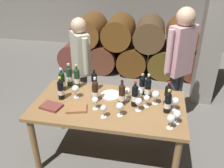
% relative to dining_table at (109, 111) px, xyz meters
% --- Properties ---
extents(ground_plane, '(14.00, 14.00, 0.00)m').
position_rel_dining_table_xyz_m(ground_plane, '(0.00, 0.00, -0.67)').
color(ground_plane, '#66635E').
extents(barrel_stack, '(3.12, 0.90, 1.15)m').
position_rel_dining_table_xyz_m(barrel_stack, '(0.00, 2.60, -0.13)').
color(barrel_stack, brown).
rests_on(barrel_stack, ground_plane).
extents(stone_pillar, '(0.32, 0.32, 2.60)m').
position_rel_dining_table_xyz_m(stone_pillar, '(1.30, 1.60, 0.63)').
color(stone_pillar, gray).
rests_on(stone_pillar, ground_plane).
extents(dining_table, '(1.70, 0.90, 0.76)m').
position_rel_dining_table_xyz_m(dining_table, '(0.00, 0.00, 0.00)').
color(dining_table, olive).
rests_on(dining_table, ground_plane).
extents(wine_bottle_0, '(0.07, 0.07, 0.27)m').
position_rel_dining_table_xyz_m(wine_bottle_0, '(0.35, 0.29, 0.21)').
color(wine_bottle_0, black).
rests_on(wine_bottle_0, dining_table).
extents(wine_bottle_1, '(0.07, 0.07, 0.30)m').
position_rel_dining_table_xyz_m(wine_bottle_1, '(-0.62, 0.20, 0.22)').
color(wine_bottle_1, black).
rests_on(wine_bottle_1, dining_table).
extents(wine_bottle_2, '(0.07, 0.07, 0.30)m').
position_rel_dining_table_xyz_m(wine_bottle_2, '(0.29, 0.03, 0.22)').
color(wine_bottle_2, black).
rests_on(wine_bottle_2, dining_table).
extents(wine_bottle_3, '(0.07, 0.07, 0.27)m').
position_rel_dining_table_xyz_m(wine_bottle_3, '(0.64, -0.03, 0.21)').
color(wine_bottle_3, black).
rests_on(wine_bottle_3, dining_table).
extents(wine_bottle_4, '(0.07, 0.07, 0.31)m').
position_rel_dining_table_xyz_m(wine_bottle_4, '(0.42, 0.21, 0.23)').
color(wine_bottle_4, black).
rests_on(wine_bottle_4, dining_table).
extents(wine_bottle_5, '(0.07, 0.07, 0.29)m').
position_rel_dining_table_xyz_m(wine_bottle_5, '(0.64, 0.11, 0.22)').
color(wine_bottle_5, black).
rests_on(wine_bottle_5, dining_table).
extents(wine_bottle_6, '(0.07, 0.07, 0.30)m').
position_rel_dining_table_xyz_m(wine_bottle_6, '(-0.16, 0.04, 0.22)').
color(wine_bottle_6, black).
rests_on(wine_bottle_6, dining_table).
extents(wine_bottle_7, '(0.07, 0.07, 0.31)m').
position_rel_dining_table_xyz_m(wine_bottle_7, '(0.15, 0.01, 0.22)').
color(wine_bottle_7, black).
rests_on(wine_bottle_7, dining_table).
extents(wine_bottle_8, '(0.07, 0.07, 0.31)m').
position_rel_dining_table_xyz_m(wine_bottle_8, '(-0.47, 0.31, 0.23)').
color(wine_bottle_8, '#19381E').
rests_on(wine_bottle_8, dining_table).
extents(wine_bottle_9, '(0.07, 0.07, 0.28)m').
position_rel_dining_table_xyz_m(wine_bottle_9, '(-0.56, 0.01, 0.21)').
color(wine_bottle_9, black).
rests_on(wine_bottle_9, dining_table).
extents(wine_bottle_10, '(0.07, 0.07, 0.28)m').
position_rel_dining_table_xyz_m(wine_bottle_10, '(-0.24, 0.29, 0.21)').
color(wine_bottle_10, black).
rests_on(wine_bottle_10, dining_table).
extents(wine_bottle_11, '(0.07, 0.07, 0.30)m').
position_rel_dining_table_xyz_m(wine_bottle_11, '(-0.58, 0.34, 0.22)').
color(wine_bottle_11, '#19381E').
rests_on(wine_bottle_11, dining_table).
extents(wine_glass_0, '(0.08, 0.08, 0.15)m').
position_rel_dining_table_xyz_m(wine_glass_0, '(0.19, 0.13, 0.20)').
color(wine_glass_0, white).
rests_on(wine_glass_0, dining_table).
extents(wine_glass_1, '(0.09, 0.09, 0.16)m').
position_rel_dining_table_xyz_m(wine_glass_1, '(0.51, 0.11, 0.21)').
color(wine_glass_1, white).
rests_on(wine_glass_1, dining_table).
extents(wine_glass_2, '(0.07, 0.07, 0.15)m').
position_rel_dining_table_xyz_m(wine_glass_2, '(-0.12, -0.12, 0.20)').
color(wine_glass_2, white).
rests_on(wine_glass_2, dining_table).
extents(wine_glass_3, '(0.08, 0.08, 0.15)m').
position_rel_dining_table_xyz_m(wine_glass_3, '(0.73, -0.22, 0.20)').
color(wine_glass_3, white).
rests_on(wine_glass_3, dining_table).
extents(wine_glass_4, '(0.08, 0.08, 0.16)m').
position_rel_dining_table_xyz_m(wine_glass_4, '(0.72, 0.02, 0.20)').
color(wine_glass_4, white).
rests_on(wine_glass_4, dining_table).
extents(wine_glass_5, '(0.08, 0.08, 0.16)m').
position_rel_dining_table_xyz_m(wine_glass_5, '(0.16, -0.19, 0.20)').
color(wine_glass_5, white).
rests_on(wine_glass_5, dining_table).
extents(wine_glass_6, '(0.08, 0.08, 0.16)m').
position_rel_dining_table_xyz_m(wine_glass_6, '(-0.40, 0.07, 0.20)').
color(wine_glass_6, white).
rests_on(wine_glass_6, dining_table).
extents(wine_glass_7, '(0.08, 0.08, 0.15)m').
position_rel_dining_table_xyz_m(wine_glass_7, '(0.67, -0.30, 0.20)').
color(wine_glass_7, white).
rests_on(wine_glass_7, dining_table).
extents(wine_glass_8, '(0.07, 0.07, 0.14)m').
position_rel_dining_table_xyz_m(wine_glass_8, '(-0.00, -0.25, 0.19)').
color(wine_glass_8, white).
rests_on(wine_glass_8, dining_table).
extents(wine_glass_9, '(0.08, 0.08, 0.16)m').
position_rel_dining_table_xyz_m(wine_glass_9, '(0.34, -0.07, 0.20)').
color(wine_glass_9, white).
rests_on(wine_glass_9, dining_table).
extents(wine_glass_10, '(0.09, 0.09, 0.16)m').
position_rel_dining_table_xyz_m(wine_glass_10, '(0.32, 0.13, 0.21)').
color(wine_glass_10, white).
rests_on(wine_glass_10, dining_table).
extents(wine_glass_11, '(0.07, 0.07, 0.15)m').
position_rel_dining_table_xyz_m(wine_glass_11, '(0.42, 0.03, 0.19)').
color(wine_glass_11, white).
rests_on(wine_glass_11, dining_table).
extents(tasting_notebook, '(0.26, 0.21, 0.03)m').
position_rel_dining_table_xyz_m(tasting_notebook, '(-0.32, -0.17, 0.11)').
color(tasting_notebook, '#936038').
rests_on(tasting_notebook, dining_table).
extents(leather_ledger, '(0.25, 0.21, 0.03)m').
position_rel_dining_table_xyz_m(leather_ledger, '(-0.61, -0.19, 0.11)').
color(leather_ledger, brown).
rests_on(leather_ledger, dining_table).
extents(serving_plate, '(0.24, 0.24, 0.01)m').
position_rel_dining_table_xyz_m(serving_plate, '(-0.01, 0.19, 0.10)').
color(serving_plate, white).
rests_on(serving_plate, dining_table).
extents(sommelier_presenting, '(0.38, 0.37, 1.72)m').
position_rel_dining_table_xyz_m(sommelier_presenting, '(0.78, 0.75, 0.37)').
color(sommelier_presenting, '#383842').
rests_on(sommelier_presenting, ground_plane).
extents(taster_seated_left, '(0.34, 0.41, 1.54)m').
position_rel_dining_table_xyz_m(taster_seated_left, '(-0.54, 0.72, 0.25)').
color(taster_seated_left, '#383842').
rests_on(taster_seated_left, ground_plane).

